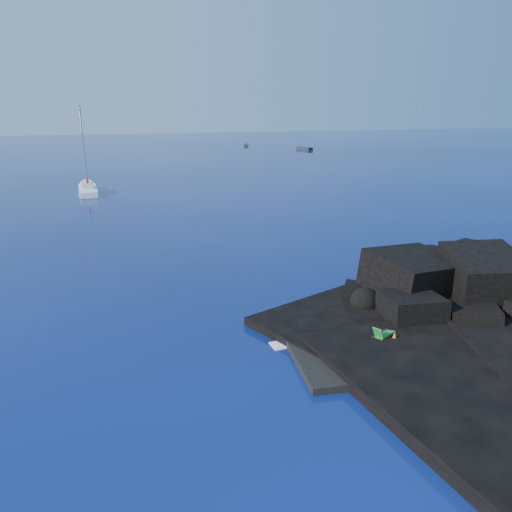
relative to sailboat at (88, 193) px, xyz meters
The scene contains 11 objects.
ground 54.30m from the sailboat, 79.41° to the right, with size 400.00×400.00×0.00m, color #030E36.
headland 55.37m from the sailboat, 65.48° to the right, with size 24.00×24.00×3.60m, color black, non-canonical shape.
beach 54.83m from the sailboat, 74.69° to the right, with size 8.50×6.00×0.70m, color black.
surf_foam 50.65m from the sailboat, 72.79° to the right, with size 10.00×8.00×0.06m, color white, non-canonical shape.
sailboat is the anchor object (origin of this frame).
deck_chair 54.41m from the sailboat, 73.76° to the right, with size 1.42×0.62×0.97m, color #1B7D32, non-canonical shape.
towel 56.15m from the sailboat, 75.73° to the right, with size 2.09×0.99×0.05m, color white.
sunbather 56.15m from the sailboat, 75.73° to the right, with size 1.64×0.40×0.22m, color tan, non-canonical shape.
marker_cone 54.89m from the sailboat, 73.57° to the right, with size 0.38×0.38×0.58m, color #F15B0C.
distant_boat_a 83.82m from the sailboat, 59.04° to the left, with size 1.32×4.24×0.56m, color #242529.
distant_boat_b 78.03m from the sailboat, 45.30° to the left, with size 1.58×5.09×0.68m, color #222327.
Camera 1 is at (-7.68, -18.92, 11.81)m, focal length 35.00 mm.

